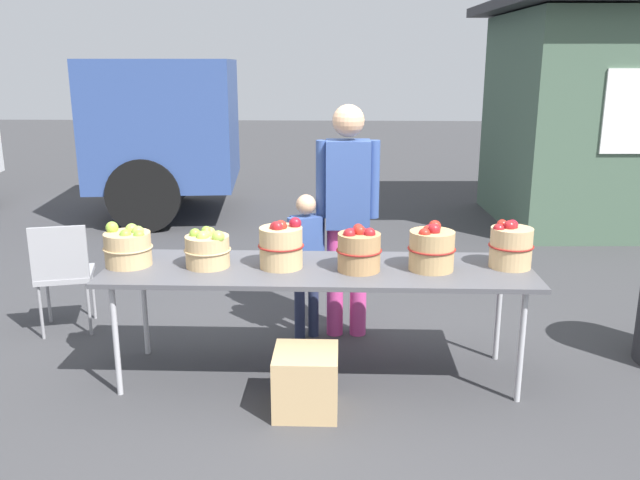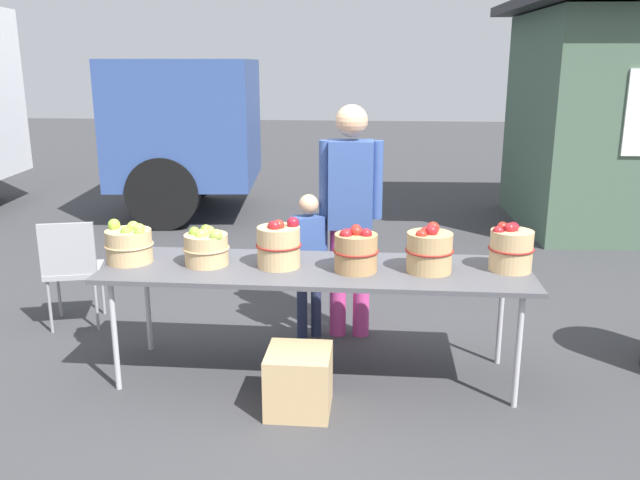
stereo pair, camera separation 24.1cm
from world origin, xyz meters
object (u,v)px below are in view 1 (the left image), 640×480
(apple_basket_green_1, at_px, (207,249))
(apple_basket_red_3, at_px, (511,245))
(produce_crate, at_px, (306,381))
(apple_basket_red_0, at_px, (281,245))
(apple_basket_red_2, at_px, (431,248))
(folding_chair, at_px, (63,269))
(apple_basket_green_0, at_px, (128,247))
(apple_basket_red_1, at_px, (359,249))
(market_table, at_px, (318,273))
(vendor_adult, at_px, (348,204))
(child_customer, at_px, (306,255))

(apple_basket_green_1, relative_size, apple_basket_red_3, 0.97)
(produce_crate, bearing_deg, apple_basket_red_0, 111.26)
(apple_basket_red_2, distance_m, produce_crate, 1.12)
(folding_chair, bearing_deg, apple_basket_green_0, 122.81)
(apple_basket_red_1, xyz_separation_m, produce_crate, (-0.31, -0.40, -0.70))
(market_table, distance_m, apple_basket_red_2, 0.73)
(apple_basket_red_2, xyz_separation_m, vendor_adult, (-0.52, 0.72, 0.13))
(apple_basket_green_1, bearing_deg, apple_basket_green_0, 178.91)
(apple_basket_red_1, bearing_deg, apple_basket_green_1, 177.02)
(apple_basket_red_1, bearing_deg, produce_crate, -127.53)
(vendor_adult, distance_m, child_customer, 0.48)
(child_customer, xyz_separation_m, produce_crate, (0.06, -1.09, -0.46))
(market_table, height_order, folding_chair, folding_chair)
(vendor_adult, distance_m, produce_crate, 1.45)
(apple_basket_green_1, bearing_deg, vendor_adult, 38.47)
(apple_basket_red_3, bearing_deg, market_table, -177.25)
(child_customer, bearing_deg, apple_basket_red_0, 53.47)
(apple_basket_red_3, relative_size, produce_crate, 0.81)
(apple_basket_green_0, relative_size, child_customer, 0.29)
(apple_basket_red_0, bearing_deg, apple_basket_red_1, -6.13)
(child_customer, height_order, folding_chair, child_customer)
(apple_basket_green_1, distance_m, apple_basket_red_1, 0.96)
(apple_basket_green_1, height_order, produce_crate, apple_basket_green_1)
(apple_basket_green_0, relative_size, apple_basket_red_3, 1.02)
(apple_basket_green_0, bearing_deg, apple_basket_red_1, -2.32)
(market_table, xyz_separation_m, produce_crate, (-0.06, -0.45, -0.53))
(apple_basket_red_2, relative_size, apple_basket_red_3, 1.00)
(apple_basket_red_0, relative_size, vendor_adult, 0.18)
(apple_basket_red_1, height_order, folding_chair, apple_basket_red_1)
(child_customer, distance_m, folding_chair, 1.84)
(child_customer, bearing_deg, apple_basket_green_0, 3.94)
(apple_basket_green_1, distance_m, apple_basket_red_2, 1.41)
(apple_basket_red_1, xyz_separation_m, vendor_adult, (-0.07, 0.76, 0.13))
(apple_basket_green_1, height_order, apple_basket_red_3, apple_basket_red_3)
(apple_basket_green_1, distance_m, child_customer, 0.89)
(apple_basket_red_2, xyz_separation_m, folding_chair, (-2.66, 0.69, -0.38))
(produce_crate, bearing_deg, child_customer, 92.94)
(child_customer, bearing_deg, vendor_adult, 167.89)
(market_table, height_order, child_customer, child_customer)
(apple_basket_red_3, distance_m, vendor_adult, 1.22)
(market_table, xyz_separation_m, apple_basket_green_1, (-0.70, -0.00, 0.15))
(apple_basket_red_1, xyz_separation_m, apple_basket_red_2, (0.45, 0.03, 0.00))
(apple_basket_red_2, bearing_deg, apple_basket_green_1, 179.30)
(apple_basket_red_3, bearing_deg, vendor_adult, 147.74)
(apple_basket_green_0, bearing_deg, child_customer, 29.56)
(folding_chair, bearing_deg, market_table, 145.83)
(market_table, xyz_separation_m, apple_basket_red_1, (0.25, -0.05, 0.17))
(child_customer, bearing_deg, apple_basket_green_1, 21.43)
(apple_basket_green_1, height_order, child_customer, child_customer)
(apple_basket_red_1, height_order, vendor_adult, vendor_adult)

